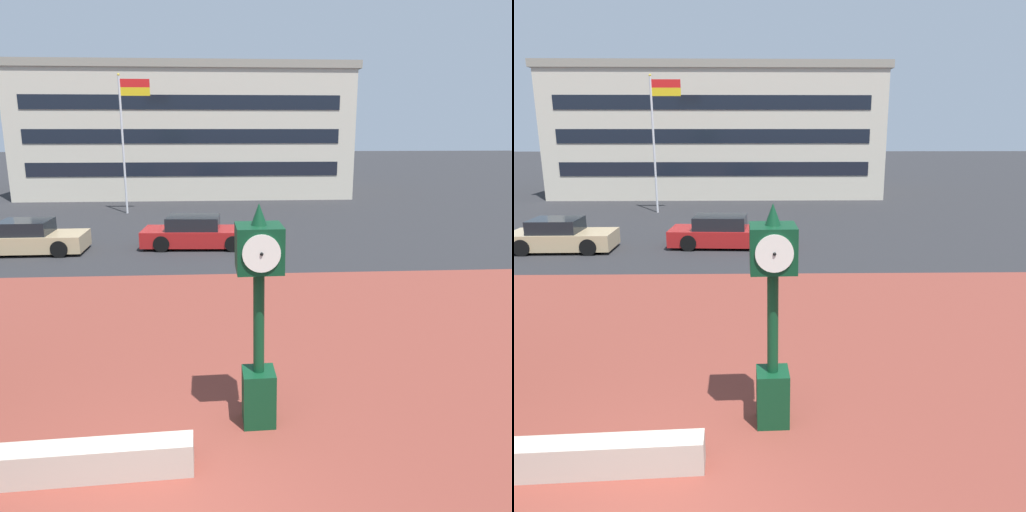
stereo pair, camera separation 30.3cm
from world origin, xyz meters
The scene contains 7 objects.
plaza_brick_paving centered at (0.00, 3.38, 0.00)m, with size 44.00×14.77×0.01m, color brown.
planter_wall centered at (-1.13, 0.96, 0.25)m, with size 3.20×0.40×0.50m, color #ADA393.
street_clock centered at (1.47, 2.16, 1.97)m, with size 0.72×0.82×3.65m.
car_street_near centered at (-6.59, 14.19, 0.57)m, with size 4.06×1.92×1.28m.
car_street_mid centered at (-0.17, 14.75, 0.57)m, with size 4.61×2.04×1.28m.
flagpole_primary centered at (-4.44, 23.30, 4.49)m, with size 1.69×0.14×7.55m.
civic_building centered at (-1.71, 33.52, 4.46)m, with size 22.99×11.29×8.90m.
Camera 1 is at (0.98, -5.10, 4.72)m, focal length 34.81 mm.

